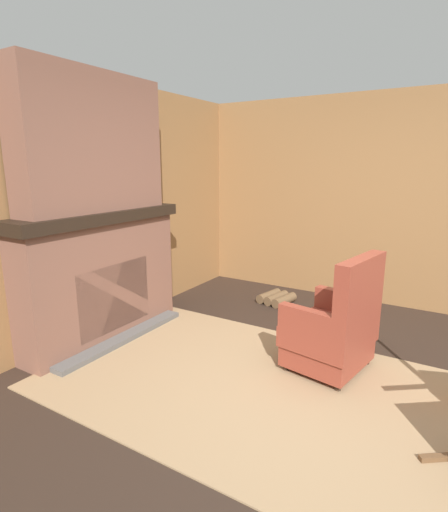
% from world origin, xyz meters
% --- Properties ---
extents(ground_plane, '(14.00, 14.00, 0.00)m').
position_xyz_m(ground_plane, '(0.00, 0.00, 0.00)').
color(ground_plane, '#2D2119').
extents(wood_panel_wall_left, '(0.06, 5.66, 2.59)m').
position_xyz_m(wood_panel_wall_left, '(-2.56, 0.00, 1.30)').
color(wood_panel_wall_left, olive).
rests_on(wood_panel_wall_left, ground).
extents(wood_panel_wall_back, '(5.66, 0.09, 2.59)m').
position_xyz_m(wood_panel_wall_back, '(0.03, 2.56, 1.30)').
color(wood_panel_wall_back, olive).
rests_on(wood_panel_wall_back, ground).
extents(fireplace_hearth, '(0.57, 1.87, 1.30)m').
position_xyz_m(fireplace_hearth, '(-2.34, 0.00, 0.65)').
color(fireplace_hearth, brown).
rests_on(fireplace_hearth, ground).
extents(chimney_breast, '(0.32, 1.56, 1.27)m').
position_xyz_m(chimney_breast, '(-2.35, 0.00, 1.94)').
color(chimney_breast, brown).
rests_on(chimney_breast, fireplace_hearth).
extents(area_rug, '(3.61, 2.12, 0.01)m').
position_xyz_m(area_rug, '(-0.45, -0.06, 0.01)').
color(area_rug, '#997A56').
rests_on(area_rug, ground).
extents(armchair, '(0.72, 0.80, 1.03)m').
position_xyz_m(armchair, '(-0.13, 0.52, 0.37)').
color(armchair, brown).
rests_on(armchair, ground).
extents(firewood_stack, '(0.43, 0.46, 0.12)m').
position_xyz_m(firewood_stack, '(-1.24, 1.86, 0.06)').
color(firewood_stack, brown).
rests_on(firewood_stack, ground).
extents(oil_lamp_vase, '(0.09, 0.09, 0.25)m').
position_xyz_m(oil_lamp_vase, '(-2.38, -0.27, 1.39)').
color(oil_lamp_vase, '#47708E').
rests_on(oil_lamp_vase, fireplace_hearth).
extents(storage_case, '(0.13, 0.22, 0.13)m').
position_xyz_m(storage_case, '(-2.38, 0.56, 1.37)').
color(storage_case, brown).
rests_on(storage_case, fireplace_hearth).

